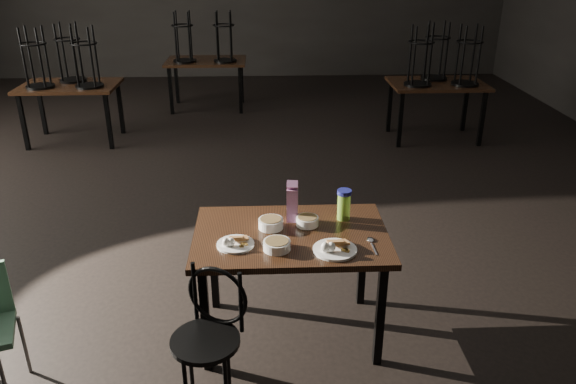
{
  "coord_description": "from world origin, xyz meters",
  "views": [
    {
      "loc": [
        0.45,
        -4.93,
        2.39
      ],
      "look_at": [
        0.6,
        -1.48,
        0.85
      ],
      "focal_mm": 35.0,
      "sensor_mm": 36.0,
      "label": 1
    }
  ],
  "objects_px": {
    "juice_carton": "(292,202)",
    "bentwood_chair": "(210,327)",
    "water_bottle": "(344,204)",
    "main_table": "(291,244)"
  },
  "relations": [
    {
      "from": "juice_carton",
      "to": "bentwood_chair",
      "type": "xyz_separation_m",
      "value": [
        -0.48,
        -0.72,
        -0.41
      ]
    },
    {
      "from": "juice_carton",
      "to": "water_bottle",
      "type": "relative_size",
      "value": 1.37
    },
    {
      "from": "main_table",
      "to": "bentwood_chair",
      "type": "xyz_separation_m",
      "value": [
        -0.47,
        -0.55,
        -0.2
      ]
    },
    {
      "from": "juice_carton",
      "to": "main_table",
      "type": "bearing_deg",
      "value": -95.83
    },
    {
      "from": "water_bottle",
      "to": "bentwood_chair",
      "type": "relative_size",
      "value": 0.26
    },
    {
      "from": "water_bottle",
      "to": "main_table",
      "type": "bearing_deg",
      "value": -152.8
    },
    {
      "from": "main_table",
      "to": "water_bottle",
      "type": "distance_m",
      "value": 0.43
    },
    {
      "from": "main_table",
      "to": "water_bottle",
      "type": "height_order",
      "value": "water_bottle"
    },
    {
      "from": "juice_carton",
      "to": "water_bottle",
      "type": "xyz_separation_m",
      "value": [
        0.33,
        0.01,
        -0.03
      ]
    },
    {
      "from": "juice_carton",
      "to": "water_bottle",
      "type": "distance_m",
      "value": 0.33
    }
  ]
}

